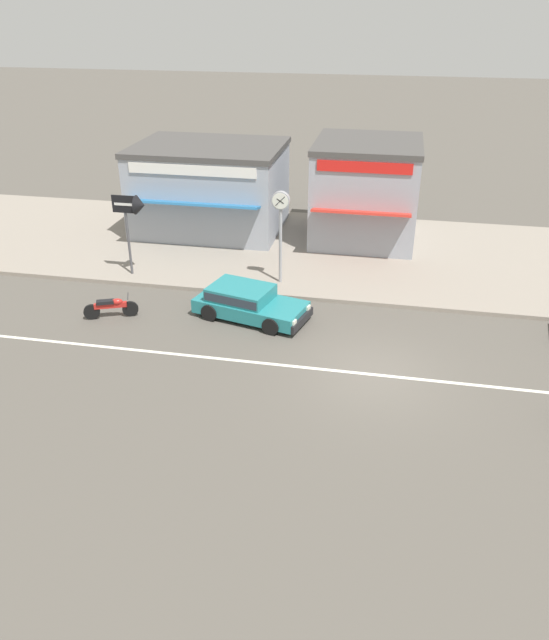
{
  "coord_description": "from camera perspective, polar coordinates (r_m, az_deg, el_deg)",
  "views": [
    {
      "loc": [
        0.08,
        -16.06,
        10.07
      ],
      "look_at": [
        -3.35,
        1.4,
        0.8
      ],
      "focal_mm": 35.0,
      "sensor_mm": 36.0,
      "label": 1
    }
  ],
  "objects": [
    {
      "name": "shopfront_corner_warung",
      "position": [
        29.88,
        -5.9,
        11.97
      ],
      "size": [
        6.73,
        5.93,
        3.94
      ],
      "color": "#999EA8",
      "rests_on": "kerb_strip"
    },
    {
      "name": "ground_plane",
      "position": [
        18.95,
        9.21,
        -4.97
      ],
      "size": [
        160.0,
        160.0,
        0.0
      ],
      "primitive_type": "plane",
      "color": "#544F47"
    },
    {
      "name": "shopfront_mid_block",
      "position": [
        28.74,
        8.34,
        11.63
      ],
      "size": [
        4.6,
        5.79,
        4.36
      ],
      "color": "#999EA8",
      "rests_on": "kerb_strip"
    },
    {
      "name": "arrow_signboard",
      "position": [
        24.64,
        -12.49,
        9.9
      ],
      "size": [
        1.32,
        0.74,
        3.25
      ],
      "color": "#4C4C51",
      "rests_on": "kerb_strip"
    },
    {
      "name": "kerb_strip",
      "position": [
        27.59,
        10.26,
        5.83
      ],
      "size": [
        68.0,
        10.0,
        0.15
      ],
      "primitive_type": "cube",
      "color": "gray",
      "rests_on": "ground"
    },
    {
      "name": "lane_centre_stripe",
      "position": [
        18.95,
        9.21,
        -4.96
      ],
      "size": [
        50.4,
        0.14,
        0.01
      ],
      "primitive_type": "cube",
      "color": "silver",
      "rests_on": "ground"
    },
    {
      "name": "hatchback_teal_0",
      "position": [
        21.8,
        -2.51,
        1.72
      ],
      "size": [
        4.23,
        2.62,
        1.1
      ],
      "color": "teal",
      "rests_on": "ground"
    },
    {
      "name": "street_clock",
      "position": [
        23.43,
        0.56,
        9.58
      ],
      "size": [
        0.68,
        0.22,
        3.6
      ],
      "color": "#9E9EA3",
      "rests_on": "kerb_strip"
    },
    {
      "name": "motorcycle_0",
      "position": [
        22.51,
        -14.7,
        1.19
      ],
      "size": [
        1.78,
        0.9,
        0.8
      ],
      "color": "black",
      "rests_on": "ground"
    }
  ]
}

